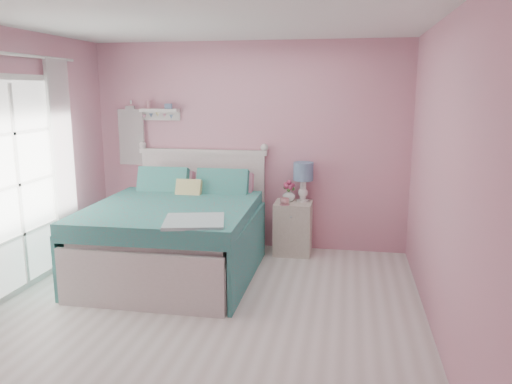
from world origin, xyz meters
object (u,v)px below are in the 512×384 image
(table_lamp, at_px, (303,174))
(nightstand, at_px, (293,228))
(vase, at_px, (289,195))
(teacup, at_px, (285,201))
(bed, at_px, (178,235))

(table_lamp, bearing_deg, nightstand, -146.23)
(nightstand, height_order, vase, vase)
(table_lamp, xyz_separation_m, teacup, (-0.20, -0.23, -0.30))
(bed, bearing_deg, vase, 36.84)
(bed, height_order, table_lamp, bed)
(vase, bearing_deg, bed, -141.70)
(bed, height_order, teacup, bed)
(vase, height_order, teacup, vase)
(table_lamp, relative_size, teacup, 4.51)
(bed, xyz_separation_m, table_lamp, (1.31, 0.92, 0.57))
(bed, bearing_deg, table_lamp, 33.48)
(bed, distance_m, table_lamp, 1.70)
(teacup, bearing_deg, bed, -148.30)
(teacup, bearing_deg, vase, 83.20)
(bed, relative_size, nightstand, 3.36)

